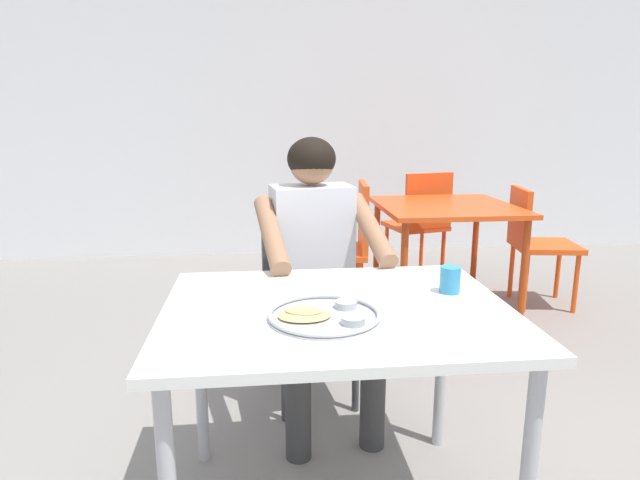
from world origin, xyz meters
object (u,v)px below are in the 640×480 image
(table_foreground, at_px, (337,331))
(chair_red_left, at_px, (345,240))
(thali_tray, at_px, (324,315))
(drinking_cup, at_px, (450,279))
(table_background_red, at_px, (446,217))
(chair_red_right, at_px, (535,238))
(chair_red_far, at_px, (421,219))
(diner_foreground, at_px, (317,257))
(chair_foreground, at_px, (307,294))

(table_foreground, distance_m, chair_red_left, 1.88)
(thali_tray, relative_size, chair_red_left, 0.37)
(drinking_cup, relative_size, table_background_red, 0.10)
(chair_red_left, xyz_separation_m, chair_red_right, (1.32, 0.04, -0.03))
(chair_red_left, xyz_separation_m, chair_red_far, (0.70, 0.66, 0.00))
(diner_foreground, relative_size, chair_red_right, 1.48)
(thali_tray, height_order, chair_red_left, chair_red_left)
(table_foreground, relative_size, table_background_red, 1.18)
(chair_red_right, bearing_deg, chair_red_far, 134.68)
(thali_tray, relative_size, diner_foreground, 0.27)
(table_foreground, height_order, thali_tray, thali_tray)
(table_background_red, height_order, chair_red_right, chair_red_right)
(table_background_red, height_order, chair_red_far, chair_red_far)
(table_background_red, bearing_deg, diner_foreground, -129.01)
(chair_red_left, height_order, chair_red_right, chair_red_left)
(chair_foreground, xyz_separation_m, chair_red_left, (0.33, 0.97, 0.03))
(diner_foreground, bearing_deg, table_foreground, -90.35)
(diner_foreground, distance_m, chair_red_far, 2.12)
(table_foreground, xyz_separation_m, chair_red_left, (0.31, 1.84, -0.15))
(diner_foreground, height_order, chair_red_right, diner_foreground)
(diner_foreground, bearing_deg, table_background_red, 50.99)
(table_foreground, xyz_separation_m, chair_foreground, (-0.02, 0.87, -0.18))
(chair_foreground, bearing_deg, table_foreground, -88.68)
(chair_red_left, bearing_deg, chair_foreground, -108.84)
(chair_foreground, xyz_separation_m, diner_foreground, (0.02, -0.22, 0.24))
(table_foreground, height_order, chair_red_right, chair_red_right)
(chair_foreground, bearing_deg, drinking_cup, -62.52)
(table_foreground, xyz_separation_m, thali_tray, (-0.05, -0.09, 0.09))
(table_foreground, bearing_deg, drinking_cup, 13.60)
(thali_tray, bearing_deg, diner_foreground, 85.86)
(table_foreground, xyz_separation_m, diner_foreground, (0.00, 0.65, 0.06))
(drinking_cup, xyz_separation_m, diner_foreground, (-0.38, 0.56, -0.06))
(drinking_cup, height_order, table_background_red, drinking_cup)
(table_background_red, relative_size, chair_red_left, 1.01)
(thali_tray, distance_m, chair_red_far, 2.82)
(chair_red_left, bearing_deg, chair_red_right, 1.72)
(drinking_cup, xyz_separation_m, chair_foreground, (-0.40, 0.78, -0.30))
(chair_foreground, height_order, chair_red_right, chair_foreground)
(thali_tray, height_order, chair_red_far, chair_red_far)
(chair_foreground, height_order, chair_red_left, chair_red_left)
(drinking_cup, bearing_deg, thali_tray, -156.76)
(drinking_cup, relative_size, chair_foreground, 0.11)
(drinking_cup, xyz_separation_m, chair_red_far, (0.63, 2.42, -0.27))
(chair_foreground, bearing_deg, thali_tray, -91.77)
(diner_foreground, xyz_separation_m, chair_red_left, (0.31, 1.19, -0.21))
(chair_foreground, xyz_separation_m, chair_red_right, (1.65, 1.01, 0.00))
(chair_red_far, bearing_deg, chair_foreground, -122.20)
(table_foreground, distance_m, drinking_cup, 0.41)
(chair_red_far, bearing_deg, diner_foreground, -118.47)
(thali_tray, relative_size, table_background_red, 0.36)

